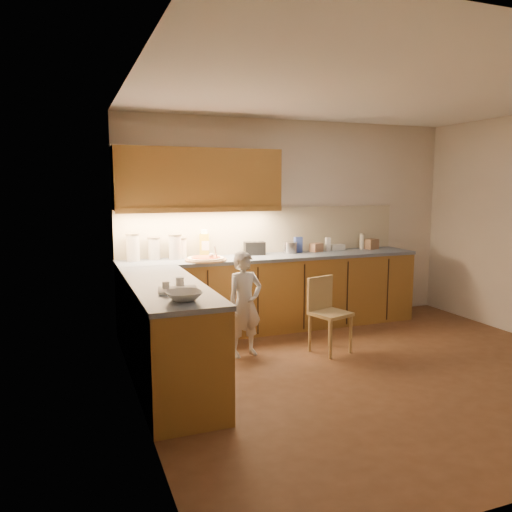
% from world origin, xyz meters
% --- Properties ---
extents(room, '(4.54, 4.50, 2.62)m').
position_xyz_m(room, '(0.00, 0.00, 1.68)').
color(room, '#52311C').
rests_on(room, ground).
extents(l_counter, '(3.77, 2.62, 0.92)m').
position_xyz_m(l_counter, '(-0.92, 1.25, 0.46)').
color(l_counter, olive).
rests_on(l_counter, ground).
extents(backsplash, '(3.75, 0.02, 0.58)m').
position_xyz_m(backsplash, '(-0.38, 1.99, 1.21)').
color(backsplash, beige).
rests_on(backsplash, l_counter).
extents(upper_cabinets, '(1.95, 0.36, 0.73)m').
position_xyz_m(upper_cabinets, '(-1.27, 1.82, 1.85)').
color(upper_cabinets, olive).
rests_on(upper_cabinets, ground).
extents(pizza_on_board, '(0.48, 0.48, 0.19)m').
position_xyz_m(pizza_on_board, '(-1.27, 1.57, 0.94)').
color(pizza_on_board, tan).
rests_on(pizza_on_board, l_counter).
extents(child, '(0.45, 0.34, 1.10)m').
position_xyz_m(child, '(-1.05, 0.87, 0.55)').
color(child, silver).
rests_on(child, ground).
extents(wooden_chair, '(0.45, 0.45, 0.80)m').
position_xyz_m(wooden_chair, '(-0.18, 0.70, 0.46)').
color(wooden_chair, tan).
rests_on(wooden_chair, ground).
extents(mixing_bowl, '(0.27, 0.27, 0.07)m').
position_xyz_m(mixing_bowl, '(-1.95, -0.29, 0.95)').
color(mixing_bowl, white).
rests_on(mixing_bowl, l_counter).
extents(canister_a, '(0.16, 0.16, 0.32)m').
position_xyz_m(canister_a, '(-2.05, 1.85, 1.08)').
color(canister_a, beige).
rests_on(canister_a, l_counter).
extents(canister_b, '(0.15, 0.15, 0.26)m').
position_xyz_m(canister_b, '(-1.80, 1.89, 1.05)').
color(canister_b, beige).
rests_on(canister_b, l_counter).
extents(canister_c, '(0.16, 0.16, 0.29)m').
position_xyz_m(canister_c, '(-1.57, 1.82, 1.07)').
color(canister_c, beige).
rests_on(canister_c, l_counter).
extents(canister_d, '(0.15, 0.15, 0.24)m').
position_xyz_m(canister_d, '(-1.49, 1.89, 1.04)').
color(canister_d, white).
rests_on(canister_d, l_counter).
extents(oil_jug, '(0.13, 0.12, 0.33)m').
position_xyz_m(oil_jug, '(-1.20, 1.88, 1.07)').
color(oil_jug, gold).
rests_on(oil_jug, l_counter).
extents(toaster, '(0.27, 0.18, 0.17)m').
position_xyz_m(toaster, '(-0.58, 1.84, 1.00)').
color(toaster, black).
rests_on(toaster, l_counter).
extents(steel_pot, '(0.19, 0.19, 0.14)m').
position_xyz_m(steel_pot, '(-0.11, 1.82, 0.99)').
color(steel_pot, '#B6B7BC').
rests_on(steel_pot, l_counter).
extents(blue_box, '(0.11, 0.08, 0.20)m').
position_xyz_m(blue_box, '(0.03, 1.86, 1.02)').
color(blue_box, '#344A9D').
rests_on(blue_box, l_counter).
extents(card_box_a, '(0.18, 0.15, 0.11)m').
position_xyz_m(card_box_a, '(0.29, 1.84, 0.97)').
color(card_box_a, tan).
rests_on(card_box_a, l_counter).
extents(white_bottle, '(0.07, 0.07, 0.18)m').
position_xyz_m(white_bottle, '(0.46, 1.85, 1.01)').
color(white_bottle, white).
rests_on(white_bottle, l_counter).
extents(flat_pack, '(0.20, 0.14, 0.08)m').
position_xyz_m(flat_pack, '(0.61, 1.89, 0.96)').
color(flat_pack, silver).
rests_on(flat_pack, l_counter).
extents(tall_jar, '(0.07, 0.07, 0.21)m').
position_xyz_m(tall_jar, '(0.99, 1.87, 1.03)').
color(tall_jar, white).
rests_on(tall_jar, l_counter).
extents(card_box_b, '(0.20, 0.17, 0.13)m').
position_xyz_m(card_box_b, '(1.11, 1.83, 0.99)').
color(card_box_b, '#967150').
rests_on(card_box_b, l_counter).
extents(dough_cloth, '(0.35, 0.29, 0.02)m').
position_xyz_m(dough_cloth, '(-1.92, 0.04, 0.93)').
color(dough_cloth, white).
rests_on(dough_cloth, l_counter).
extents(spice_jar_a, '(0.07, 0.07, 0.08)m').
position_xyz_m(spice_jar_a, '(-2.01, 0.08, 0.96)').
color(spice_jar_a, silver).
rests_on(spice_jar_a, l_counter).
extents(spice_jar_b, '(0.07, 0.07, 0.09)m').
position_xyz_m(spice_jar_b, '(-1.88, 0.15, 0.96)').
color(spice_jar_b, white).
rests_on(spice_jar_b, l_counter).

